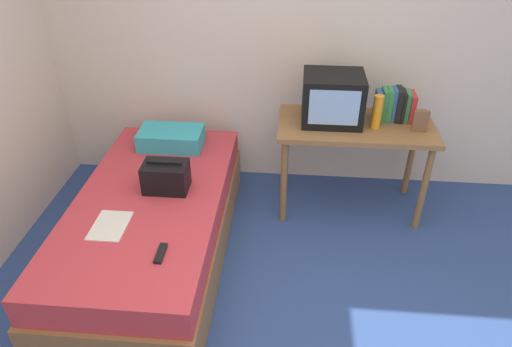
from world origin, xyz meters
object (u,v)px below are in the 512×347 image
water_bottle (377,112)px  handbag (166,177)px  bed (153,225)px  magazine (110,226)px  remote_dark (161,253)px  picture_frame (421,121)px  pillow (171,138)px  tv (333,98)px  book_row (395,105)px  desk (355,135)px

water_bottle → handbag: water_bottle is taller
bed → magazine: 0.45m
handbag → remote_dark: handbag is taller
bed → picture_frame: picture_frame is taller
pillow → handbag: bearing=-79.3°
tv → picture_frame: (0.63, -0.13, -0.10)m
bed → remote_dark: remote_dark is taller
picture_frame → handbag: bearing=-163.8°
book_row → bed: bearing=-155.2°
book_row → remote_dark: book_row is taller
book_row → picture_frame: bearing=-50.3°
picture_frame → bed: bearing=-162.1°
magazine → book_row: bearing=31.3°
bed → picture_frame: bearing=17.9°
desk → water_bottle: 0.27m
pillow → remote_dark: size_ratio=3.16×
book_row → handbag: size_ratio=0.95×
water_bottle → picture_frame: water_bottle is taller
bed → handbag: handbag is taller
tv → handbag: tv is taller
water_bottle → magazine: 1.99m
desk → picture_frame: size_ratio=7.11×
bed → water_bottle: 1.79m
desk → remote_dark: (-1.19, -1.25, -0.15)m
desk → handbag: 1.45m
tv → magazine: (-1.38, -1.06, -0.43)m
tv → pillow: bearing=-178.2°
tv → picture_frame: 0.65m
pillow → handbag: size_ratio=1.65×
water_bottle → magazine: water_bottle is taller
pillow → remote_dark: (0.24, -1.25, -0.06)m
picture_frame → magazine: size_ratio=0.56×
tv → handbag: size_ratio=1.47×
bed → tv: size_ratio=4.55×
water_bottle → book_row: water_bottle is taller
picture_frame → remote_dark: bearing=-144.5°
book_row → desk: bearing=-161.8°
water_bottle → picture_frame: (0.31, -0.03, -0.04)m
desk → picture_frame: picture_frame is taller
magazine → desk: bearing=33.3°
pillow → magazine: pillow is taller
tv → handbag: (-1.12, -0.64, -0.34)m
pillow → magazine: bearing=-97.8°
desk → magazine: (-1.57, -1.03, -0.16)m
water_bottle → remote_dark: 1.81m
picture_frame → pillow: (-1.86, 0.09, -0.27)m
bed → pillow: (-0.01, 0.69, 0.32)m
desk → magazine: desk is taller
desk → picture_frame: (0.44, -0.10, 0.18)m
desk → remote_dark: bearing=-133.5°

